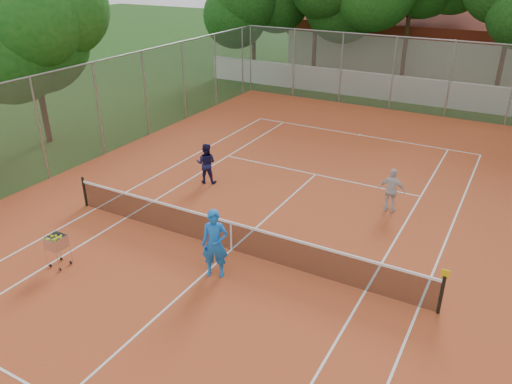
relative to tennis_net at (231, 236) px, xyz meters
The scene contains 12 objects.
ground 0.51m from the tennis_net, ahead, with size 120.00×120.00×0.00m, color #163A0F.
court_pad 0.50m from the tennis_net, ahead, with size 18.00×34.00×0.02m, color #B74A23.
court_lines 0.49m from the tennis_net, ahead, with size 10.98×23.78×0.01m, color white.
tennis_net is the anchor object (origin of this frame).
perimeter_fence 1.49m from the tennis_net, ahead, with size 18.00×34.00×4.00m, color slate.
boundary_wall 19.00m from the tennis_net, 90.00° to the left, with size 26.00×0.30×1.50m, color white.
clubhouse 29.12m from the tennis_net, 93.95° to the left, with size 16.40×9.00×4.40m, color beige.
tropical_trees 22.45m from the tennis_net, 90.00° to the left, with size 29.00×19.00×10.00m, color #0D360D.
player_near 1.40m from the tennis_net, 77.28° to the right, with size 0.72×0.47×1.96m, color blue.
player_far_left 5.02m from the tennis_net, 132.43° to the left, with size 0.76×0.59×1.56m, color #171745.
player_far_right 5.85m from the tennis_net, 54.18° to the left, with size 0.91×0.38×1.55m, color silver.
ball_hopper 4.86m from the tennis_net, 141.09° to the right, with size 0.50×0.50×1.05m, color silver.
Camera 1 is at (6.76, -10.68, 7.97)m, focal length 35.00 mm.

